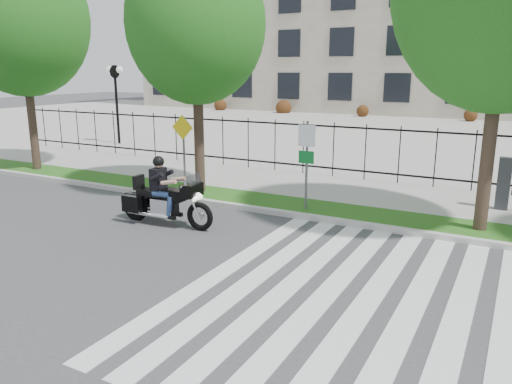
% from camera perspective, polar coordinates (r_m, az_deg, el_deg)
% --- Properties ---
extents(ground, '(120.00, 120.00, 0.00)m').
position_cam_1_polar(ground, '(11.70, -12.76, -6.68)').
color(ground, '#3C3C3F').
rests_on(ground, ground).
extents(curb, '(60.00, 0.20, 0.15)m').
position_cam_1_polar(curb, '(14.84, -2.40, -1.62)').
color(curb, '#B7B4AC').
rests_on(curb, ground).
extents(grass_verge, '(60.00, 1.50, 0.15)m').
position_cam_1_polar(grass_verge, '(15.55, -0.80, -0.89)').
color(grass_verge, '#255916').
rests_on(grass_verge, ground).
extents(sidewalk, '(60.00, 3.50, 0.15)m').
position_cam_1_polar(sidewalk, '(17.71, 3.14, 0.93)').
color(sidewalk, '#9E9B93').
rests_on(sidewalk, ground).
extents(plaza, '(80.00, 34.00, 0.10)m').
position_cam_1_polar(plaza, '(34.21, 15.88, 6.67)').
color(plaza, '#9E9B93').
rests_on(plaza, ground).
extents(crosswalk_stripes, '(5.70, 8.00, 0.01)m').
position_cam_1_polar(crosswalk_stripes, '(9.46, 10.44, -11.62)').
color(crosswalk_stripes, silver).
rests_on(crosswalk_stripes, ground).
extents(iron_fence, '(30.00, 0.06, 2.00)m').
position_cam_1_polar(iron_fence, '(19.08, 5.43, 5.12)').
color(iron_fence, black).
rests_on(iron_fence, sidewalk).
extents(office_building, '(60.00, 21.90, 20.15)m').
position_cam_1_polar(office_building, '(53.93, 21.62, 19.29)').
color(office_building, '#A09681').
rests_on(office_building, ground).
extents(lamp_post_left, '(1.06, 0.70, 4.25)m').
position_cam_1_polar(lamp_post_left, '(27.96, -15.76, 11.68)').
color(lamp_post_left, black).
rests_on(lamp_post_left, ground).
extents(street_tree_0, '(4.96, 4.96, 8.54)m').
position_cam_1_polar(street_tree_0, '(21.61, -25.23, 17.37)').
color(street_tree_0, '#35251D').
rests_on(street_tree_0, grass_verge).
extents(street_tree_1, '(4.26, 4.26, 7.69)m').
position_cam_1_polar(street_tree_1, '(16.06, -6.88, 18.55)').
color(street_tree_1, '#35251D').
rests_on(street_tree_1, grass_verge).
extents(sign_pole_regulatory, '(0.50, 0.09, 2.50)m').
position_cam_1_polar(sign_pole_regulatory, '(14.00, 5.80, 4.35)').
color(sign_pole_regulatory, '#59595B').
rests_on(sign_pole_regulatory, grass_verge).
extents(sign_pole_warning, '(0.78, 0.09, 2.49)m').
position_cam_1_polar(sign_pole_warning, '(16.08, -8.30, 5.52)').
color(sign_pole_warning, '#59595B').
rests_on(sign_pole_warning, grass_verge).
extents(motorcycle_rider, '(2.88, 0.85, 2.22)m').
position_cam_1_polar(motorcycle_rider, '(13.35, -10.35, -0.67)').
color(motorcycle_rider, black).
rests_on(motorcycle_rider, ground).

